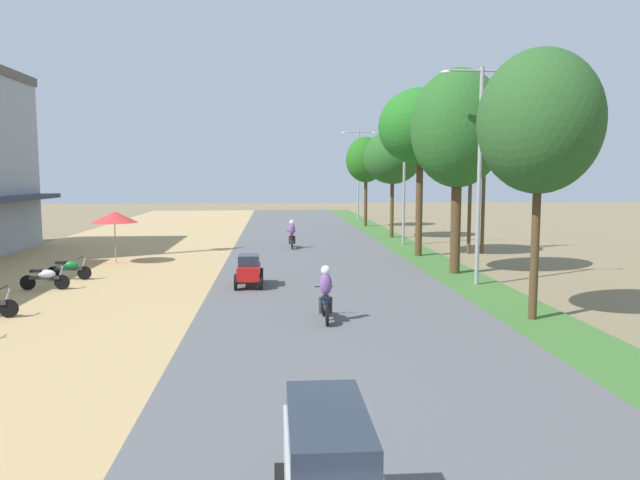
{
  "coord_description": "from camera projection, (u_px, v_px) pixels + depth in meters",
  "views": [
    {
      "loc": [
        -2.07,
        -3.14,
        4.33
      ],
      "look_at": [
        -0.36,
        19.56,
        1.86
      ],
      "focal_mm": 33.78,
      "sensor_mm": 36.0,
      "label": 1
    }
  ],
  "objects": [
    {
      "name": "parked_motorbike_sixth",
      "position": [
        69.0,
        268.0,
        24.52
      ],
      "size": [
        1.8,
        0.54,
        0.94
      ],
      "color": "black",
      "rests_on": "dirt_shoulder"
    },
    {
      "name": "streetlamp_far",
      "position": [
        404.0,
        174.0,
        36.53
      ],
      "size": [
        3.16,
        0.2,
        7.49
      ],
      "color": "gray",
      "rests_on": "median_strip"
    },
    {
      "name": "car_van_silver",
      "position": [
        328.0,
        478.0,
        6.6
      ],
      "size": [
        1.19,
        2.41,
        1.67
      ],
      "color": "#B7BCC1",
      "rests_on": "road_strip"
    },
    {
      "name": "utility_pole_near",
      "position": [
        484.0,
        177.0,
        32.86
      ],
      "size": [
        1.8,
        0.2,
        8.09
      ],
      "color": "brown",
      "rests_on": "ground"
    },
    {
      "name": "motorbike_ahead_second",
      "position": [
        292.0,
        235.0,
        35.0
      ],
      "size": [
        0.54,
        1.8,
        1.66
      ],
      "color": "black",
      "rests_on": "road_strip"
    },
    {
      "name": "parked_motorbike_fifth",
      "position": [
        45.0,
        277.0,
        22.4
      ],
      "size": [
        1.8,
        0.54,
        0.94
      ],
      "color": "black",
      "rests_on": "dirt_shoulder"
    },
    {
      "name": "streetlamp_mid",
      "position": [
        480.0,
        162.0,
        23.09
      ],
      "size": [
        3.16,
        0.2,
        8.34
      ],
      "color": "gray",
      "rests_on": "median_strip"
    },
    {
      "name": "streetlamp_farthest",
      "position": [
        358.0,
        169.0,
        56.44
      ],
      "size": [
        3.16,
        0.2,
        8.39
      ],
      "color": "gray",
      "rests_on": "median_strip"
    },
    {
      "name": "vendor_umbrella",
      "position": [
        114.0,
        217.0,
        29.03
      ],
      "size": [
        2.2,
        2.2,
        2.52
      ],
      "color": "#99999E",
      "rests_on": "dirt_shoulder"
    },
    {
      "name": "median_tree_second",
      "position": [
        540.0,
        122.0,
        17.3
      ],
      "size": [
        3.55,
        3.55,
        7.88
      ],
      "color": "#4C351E",
      "rests_on": "median_strip"
    },
    {
      "name": "utility_pole_far",
      "position": [
        470.0,
        175.0,
        32.71
      ],
      "size": [
        1.8,
        0.2,
        8.23
      ],
      "color": "brown",
      "rests_on": "ground"
    },
    {
      "name": "motorbike_foreground_rider",
      "position": [
        325.0,
        295.0,
        17.49
      ],
      "size": [
        0.54,
        1.8,
        1.66
      ],
      "color": "black",
      "rests_on": "road_strip"
    },
    {
      "name": "median_tree_fifth",
      "position": [
        393.0,
        157.0,
        40.69
      ],
      "size": [
        3.95,
        3.95,
        7.26
      ],
      "color": "#4C351E",
      "rests_on": "median_strip"
    },
    {
      "name": "median_tree_sixth",
      "position": [
        366.0,
        160.0,
        49.77
      ],
      "size": [
        3.32,
        3.32,
        7.4
      ],
      "color": "#4C351E",
      "rests_on": "median_strip"
    },
    {
      "name": "median_tree_third",
      "position": [
        458.0,
        129.0,
        25.64
      ],
      "size": [
        4.03,
        4.03,
        8.78
      ],
      "color": "#4C351E",
      "rests_on": "median_strip"
    },
    {
      "name": "car_hatchback_red",
      "position": [
        249.0,
        269.0,
        22.97
      ],
      "size": [
        1.04,
        2.0,
        1.23
      ],
      "color": "red",
      "rests_on": "road_strip"
    },
    {
      "name": "median_tree_fourth",
      "position": [
        421.0,
        127.0,
        31.25
      ],
      "size": [
        4.4,
        4.4,
        8.76
      ],
      "color": "#4C351E",
      "rests_on": "median_strip"
    }
  ]
}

